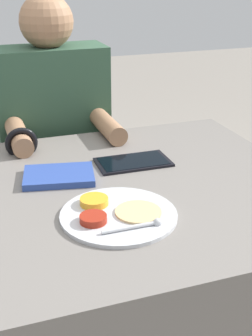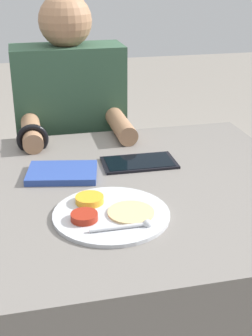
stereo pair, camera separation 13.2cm
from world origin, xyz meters
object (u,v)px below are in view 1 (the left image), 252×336
object	(u,v)px
thali_tray	(115,214)
tablet_device	(133,162)
red_notebook	(59,176)
person_diner	(56,163)

from	to	relation	value
thali_tray	tablet_device	world-z (taller)	thali_tray
thali_tray	red_notebook	bearing A→B (deg)	107.84
thali_tray	red_notebook	distance (m)	0.29
thali_tray	red_notebook	world-z (taller)	thali_tray
red_notebook	person_diner	size ratio (longest dim) A/B	0.18
thali_tray	tablet_device	xyz separation A→B (m)	(0.16, 0.31, -0.00)
thali_tray	person_diner	size ratio (longest dim) A/B	0.24
person_diner	tablet_device	bearing A→B (deg)	-72.17
thali_tray	person_diner	distance (m)	0.83
tablet_device	thali_tray	bearing A→B (deg)	-117.65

